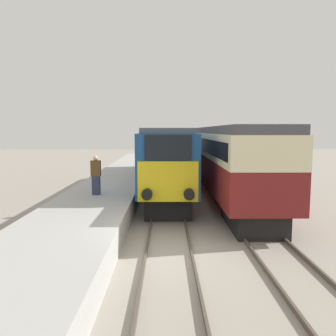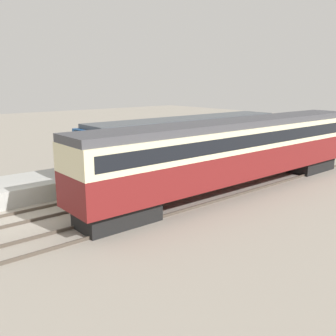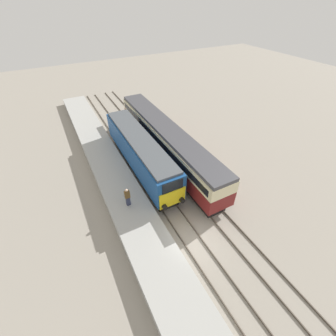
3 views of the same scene
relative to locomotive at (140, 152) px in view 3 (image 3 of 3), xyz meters
name	(u,v)px [view 3 (image 3 of 3)]	position (x,y,z in m)	size (l,w,h in m)	color
ground_plane	(192,241)	(0.00, -10.49, -2.24)	(120.00, 120.00, 0.00)	gray
platform_left	(120,189)	(-3.30, -2.49, -1.78)	(3.50, 50.00, 0.93)	#A8A8A3
rails_near_track	(164,200)	(0.00, -5.49, -2.17)	(1.51, 60.00, 0.14)	#4C4238
rails_far_track	(194,188)	(3.40, -5.49, -2.17)	(1.50, 60.00, 0.14)	#4C4238
locomotive	(140,152)	(0.00, 0.00, 0.00)	(2.70, 14.70, 4.02)	black
passenger_carriage	(166,139)	(3.40, 0.56, 0.26)	(2.75, 20.36, 4.11)	black
person_on_platform	(128,197)	(-3.34, -5.26, -0.39)	(0.44, 0.26, 1.84)	#2D334C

